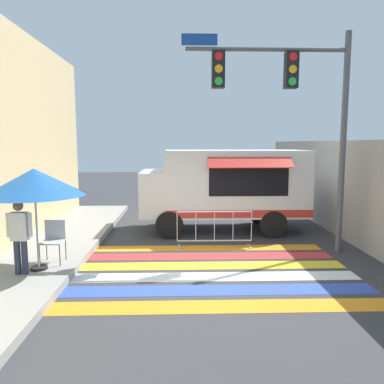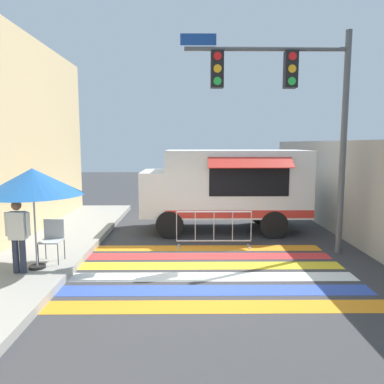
% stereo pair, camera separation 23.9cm
% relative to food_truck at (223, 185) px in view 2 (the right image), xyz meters
% --- Properties ---
extents(ground_plane, '(60.00, 60.00, 0.00)m').
position_rel_food_truck_xyz_m(ground_plane, '(-0.68, -3.90, -1.56)').
color(ground_plane, '#38383A').
extents(concrete_wall_right, '(0.20, 16.00, 3.01)m').
position_rel_food_truck_xyz_m(concrete_wall_right, '(3.68, -0.90, -0.05)').
color(concrete_wall_right, '#A39E93').
rests_on(concrete_wall_right, ground_plane).
extents(crosswalk_painted, '(6.40, 4.36, 0.01)m').
position_rel_food_truck_xyz_m(crosswalk_painted, '(-0.68, -4.07, -1.55)').
color(crosswalk_painted, orange).
rests_on(crosswalk_painted, ground_plane).
extents(food_truck, '(5.36, 2.77, 2.70)m').
position_rel_food_truck_xyz_m(food_truck, '(0.00, 0.00, 0.00)').
color(food_truck, white).
rests_on(food_truck, ground_plane).
extents(traffic_signal_pole, '(4.30, 0.29, 5.73)m').
position_rel_food_truck_xyz_m(traffic_signal_pole, '(1.47, -2.63, 2.53)').
color(traffic_signal_pole, '#515456').
rests_on(traffic_signal_pole, ground_plane).
extents(patio_umbrella, '(2.13, 2.13, 2.21)m').
position_rel_food_truck_xyz_m(patio_umbrella, '(-4.49, -4.35, 0.54)').
color(patio_umbrella, black).
rests_on(patio_umbrella, sidewalk_left).
extents(folding_chair, '(0.47, 0.47, 0.97)m').
position_rel_food_truck_xyz_m(folding_chair, '(-4.32, -3.81, -0.79)').
color(folding_chair, '#4C4C51').
rests_on(folding_chair, sidewalk_left).
extents(vendor_person, '(0.53, 0.21, 1.56)m').
position_rel_food_truck_xyz_m(vendor_person, '(-4.74, -4.64, -0.50)').
color(vendor_person, '#2D3347').
rests_on(vendor_person, sidewalk_left).
extents(barricade_front, '(2.12, 0.44, 1.04)m').
position_rel_food_truck_xyz_m(barricade_front, '(-0.43, -2.07, -1.04)').
color(barricade_front, '#B7BABF').
rests_on(barricade_front, ground_plane).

